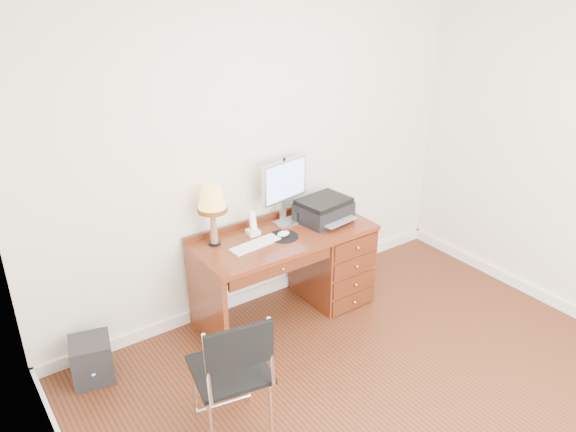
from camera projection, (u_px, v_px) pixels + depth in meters
ground at (401, 409)px, 3.81m from camera, size 4.00×4.00×0.00m
room_shell at (342, 354)px, 4.26m from camera, size 4.00×4.00×4.00m
desk at (315, 259)px, 4.85m from camera, size 1.50×0.67×0.75m
monitor at (285, 184)px, 4.61m from camera, size 0.48×0.19×0.55m
keyboard at (255, 244)px, 4.36m from camera, size 0.44×0.17×0.02m
mouse_pad at (283, 235)px, 4.50m from camera, size 0.24×0.24×0.05m
printer at (324, 210)px, 4.75m from camera, size 0.47×0.39×0.19m
leg_lamp at (212, 203)px, 4.24m from camera, size 0.23×0.23×0.48m
phone at (253, 228)px, 4.51m from camera, size 0.10×0.10×0.20m
pen_cup at (301, 217)px, 4.72m from camera, size 0.08×0.08×0.10m
chair at (235, 366)px, 3.34m from camera, size 0.52×0.53×0.95m
equipment_box at (92, 360)px, 4.03m from camera, size 0.34×0.34×0.33m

